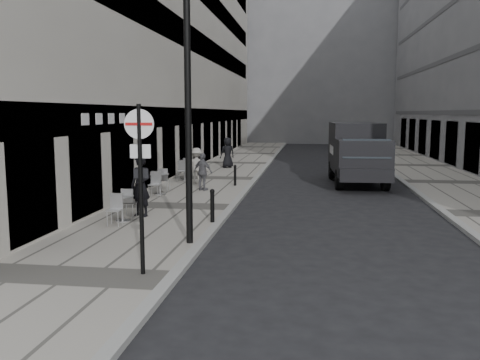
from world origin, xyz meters
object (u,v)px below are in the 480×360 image
object	(u,v)px
lamppost	(188,99)
walking_man	(141,186)
sign_post	(140,166)
cyclist	(345,166)
panel_van	(357,150)

from	to	relation	value
lamppost	walking_man	bearing A→B (deg)	127.11
sign_post	lamppost	xyz separation A→B (m)	(0.35, 2.50, 1.36)
sign_post	cyclist	world-z (taller)	sign_post
lamppost	cyclist	xyz separation A→B (m)	(4.60, 13.16, -2.91)
panel_van	cyclist	bearing A→B (deg)	112.73
walking_man	lamppost	distance (m)	4.51
panel_van	lamppost	bearing A→B (deg)	-114.62
lamppost	cyclist	size ratio (longest dim) A/B	3.48
panel_van	cyclist	distance (m)	1.37
walking_man	lamppost	size ratio (longest dim) A/B	0.30
cyclist	sign_post	bearing A→B (deg)	-119.64
cyclist	walking_man	bearing A→B (deg)	-135.95
sign_post	panel_van	size ratio (longest dim) A/B	0.55
sign_post	lamppost	size ratio (longest dim) A/B	0.53
lamppost	cyclist	distance (m)	14.24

